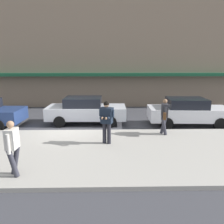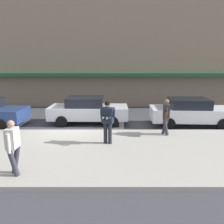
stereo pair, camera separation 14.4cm
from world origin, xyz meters
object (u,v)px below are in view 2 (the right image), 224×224
object	(u,v)px
man_texting_on_phone	(107,118)
pedestrian_with_bag	(165,115)
parked_sedan_far	(190,112)
parked_sedan_mid	(87,110)
pedestrian_in_light_coat	(12,144)

from	to	relation	value
man_texting_on_phone	pedestrian_with_bag	xyz separation A→B (m)	(2.70, 1.15, -0.14)
parked_sedan_far	parked_sedan_mid	bearing A→B (deg)	175.06
parked_sedan_mid	pedestrian_in_light_coat	bearing A→B (deg)	-103.62
parked_sedan_far	pedestrian_in_light_coat	xyz separation A→B (m)	(-7.34, -5.83, 0.32)
parked_sedan_far	pedestrian_with_bag	world-z (taller)	pedestrian_with_bag
pedestrian_with_bag	parked_sedan_mid	bearing A→B (deg)	146.96
man_texting_on_phone	parked_sedan_far	bearing A→B (deg)	34.82
pedestrian_in_light_coat	pedestrian_with_bag	world-z (taller)	same
man_texting_on_phone	parked_sedan_mid	bearing A→B (deg)	108.14
parked_sedan_mid	pedestrian_in_light_coat	size ratio (longest dim) A/B	2.66
parked_sedan_far	pedestrian_in_light_coat	distance (m)	9.38
man_texting_on_phone	pedestrian_in_light_coat	xyz separation A→B (m)	(-2.75, -2.64, -0.14)
parked_sedan_far	pedestrian_in_light_coat	size ratio (longest dim) A/B	2.69
pedestrian_in_light_coat	pedestrian_with_bag	size ratio (longest dim) A/B	1.00
man_texting_on_phone	pedestrian_in_light_coat	world-z (taller)	man_texting_on_phone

